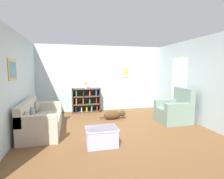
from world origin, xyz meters
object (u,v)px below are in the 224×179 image
Objects in this scene: dog at (114,115)px; vase at (86,85)px; recliner_chair at (175,110)px; bookshelf at (86,100)px; couch at (40,121)px; coffee_table at (102,136)px.

dog is 1.73m from vase.
recliner_chair is 4.31× the size of vase.
bookshelf is 3.28m from recliner_chair.
bookshelf is 0.62m from vase.
dog is 3.56× the size of vase.
recliner_chair is 1.96m from dog.
bookshelf is at bearing 142.48° from recliner_chair.
vase is (-0.80, 1.22, 0.92)m from dog.
recliner_chair is (3.99, -0.02, 0.07)m from couch.
vase is at bearing -72.55° from bookshelf.
bookshelf is 3.18m from coffee_table.
bookshelf reaches higher than coffee_table.
vase reaches higher than coffee_table.
recliner_chair reaches higher than dog.
coffee_table is 2.07m from dog.
dog is at bearing -56.71° from vase.
coffee_table is at bearing -155.33° from recliner_chair.
couch is 1.66× the size of bookshelf.
recliner_chair is at bearing -37.28° from vase.
vase is at bearing 123.29° from dog.
coffee_table is 3.26m from vase.
vase reaches higher than recliner_chair.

